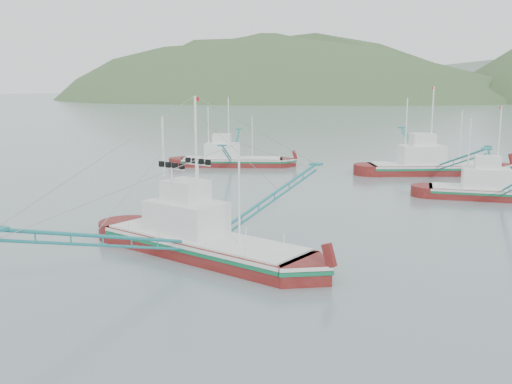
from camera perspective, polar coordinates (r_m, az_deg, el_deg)
The scene contains 6 objects.
ground at distance 34.67m, azimuth -4.68°, elevation -6.82°, with size 1200.00×1200.00×0.00m, color slate.
main_boat at distance 35.26m, azimuth -5.53°, elevation -3.51°, with size 14.80×25.80×10.53m.
bg_boat_right at distance 57.01m, azimuth 23.14°, elevation 0.93°, with size 13.00×22.49×9.22m.
bg_boat_far at distance 70.60m, azimuth 17.33°, elevation 3.58°, with size 18.12×25.28×11.10m.
bg_boat_left at distance 74.38m, azimuth -2.48°, elevation 4.11°, with size 13.59×22.51×9.63m.
headland_left at distance 435.52m, azimuth 0.89°, elevation 9.23°, with size 448.00×308.00×210.00m, color #39552B.
Camera 1 is at (17.92, -27.82, 10.36)m, focal length 40.00 mm.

